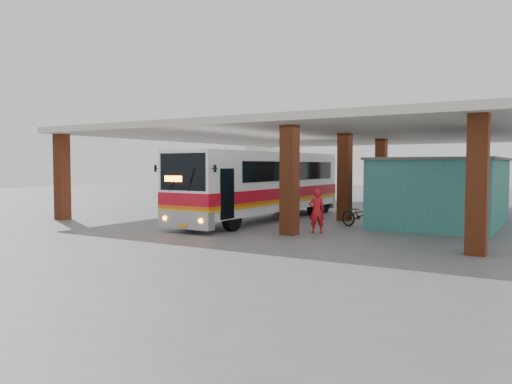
{
  "coord_description": "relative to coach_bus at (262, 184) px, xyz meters",
  "views": [
    {
      "loc": [
        12.09,
        -20.6,
        2.77
      ],
      "look_at": [
        -0.37,
        0.0,
        1.48
      ],
      "focal_mm": 35.0,
      "sensor_mm": 36.0,
      "label": 1
    }
  ],
  "objects": [
    {
      "name": "ground",
      "position": [
        0.65,
        -1.09,
        -1.81
      ],
      "size": [
        90.0,
        90.0,
        0.0
      ],
      "primitive_type": "plane",
      "color": "#515154",
      "rests_on": "ground"
    },
    {
      "name": "brick_columns",
      "position": [
        2.08,
        3.91,
        0.36
      ],
      "size": [
        20.1,
        21.6,
        4.35
      ],
      "color": "brown",
      "rests_on": "ground"
    },
    {
      "name": "canopy_roof",
      "position": [
        1.15,
        5.41,
        2.69
      ],
      "size": [
        21.0,
        23.0,
        0.3
      ],
      "primitive_type": "cube",
      "color": "beige",
      "rests_on": "brick_columns"
    },
    {
      "name": "shop_building",
      "position": [
        8.14,
        2.91,
        -0.25
      ],
      "size": [
        5.2,
        8.2,
        3.11
      ],
      "color": "#2B6C5E",
      "rests_on": "ground"
    },
    {
      "name": "coach_bus",
      "position": [
        0.0,
        0.0,
        0.0
      ],
      "size": [
        2.8,
        12.58,
        3.65
      ],
      "rotation": [
        0.0,
        0.0,
        -0.01
      ],
      "color": "white",
      "rests_on": "ground"
    },
    {
      "name": "motorcycle",
      "position": [
        5.35,
        -0.45,
        -1.24
      ],
      "size": [
        2.31,
        1.43,
        1.15
      ],
      "primitive_type": "imported",
      "rotation": [
        0.0,
        0.0,
        1.24
      ],
      "color": "black",
      "rests_on": "ground"
    },
    {
      "name": "pedestrian",
      "position": [
        4.36,
        -3.04,
        -0.91
      ],
      "size": [
        0.78,
        0.73,
        1.8
      ],
      "primitive_type": "imported",
      "rotation": [
        0.0,
        0.0,
        3.76
      ],
      "color": "red",
      "rests_on": "ground"
    },
    {
      "name": "red_chair",
      "position": [
        5.52,
        7.65,
        -1.48
      ],
      "size": [
        0.49,
        0.49,
        0.72
      ],
      "rotation": [
        0.0,
        0.0,
        -0.39
      ],
      "color": "red",
      "rests_on": "ground"
    }
  ]
}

